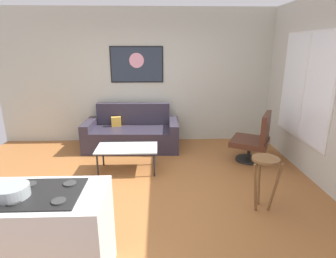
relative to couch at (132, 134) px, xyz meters
name	(u,v)px	position (x,y,z in m)	size (l,w,h in m)	color
ground	(146,195)	(0.36, -1.91, -0.31)	(6.40, 6.40, 0.04)	#975C2E
back_wall	(149,77)	(0.36, 0.51, 1.11)	(6.40, 0.05, 2.80)	beige
right_wall	(329,93)	(2.99, -1.61, 1.11)	(0.05, 6.40, 2.80)	beige
couch	(132,134)	(0.00, 0.00, 0.00)	(1.93, 0.92, 0.88)	#2F2937
coffee_table	(127,149)	(0.02, -1.12, 0.10)	(1.01, 0.55, 0.42)	silver
armchair	(255,139)	(2.28, -0.81, 0.14)	(0.86, 0.87, 0.92)	black
bar_stool	(265,170)	(1.87, -2.33, 0.26)	(0.38, 0.38, 0.71)	brown
kitchen_counter	(18,240)	(-0.67, -3.41, 0.15)	(1.55, 0.64, 0.91)	silver
mixing_bowl	(13,192)	(-0.60, -3.46, 0.64)	(0.26, 0.26, 0.10)	gray
wall_painting	(137,64)	(0.10, 0.47, 1.38)	(1.11, 0.03, 0.74)	black
window	(305,87)	(2.95, -1.01, 1.10)	(0.03, 1.59, 1.76)	silver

